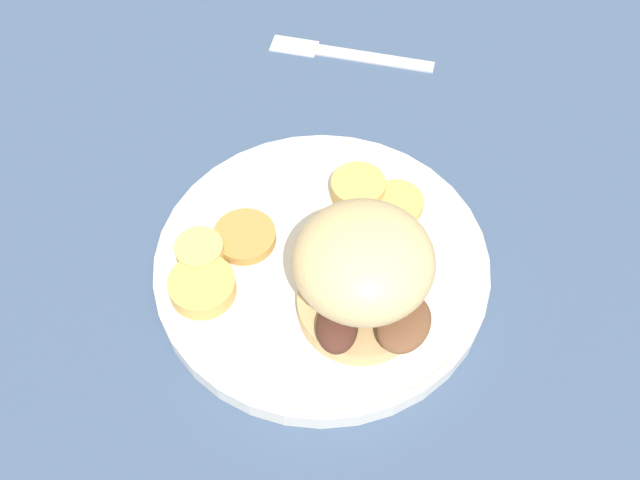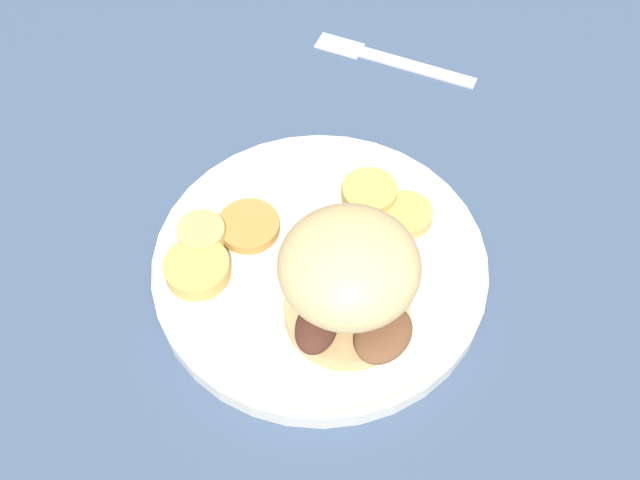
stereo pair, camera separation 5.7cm
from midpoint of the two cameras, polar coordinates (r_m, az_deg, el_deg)
name	(u,v)px [view 2 (the right image)]	position (r m, az deg, el deg)	size (l,w,h in m)	color
ground_plane	(320,271)	(0.61, 2.69, -2.57)	(4.00, 4.00, 0.00)	#3D5170
dinner_plate	(320,264)	(0.60, 2.72, -2.03)	(0.27, 0.27, 0.02)	white
sandwich	(352,277)	(0.52, 5.56, -3.02)	(0.12, 0.11, 0.10)	tan
potato_round_0	(369,194)	(0.62, 6.42, 3.32)	(0.05, 0.05, 0.02)	tan
potato_round_1	(249,226)	(0.61, -2.78, 0.89)	(0.05, 0.05, 0.01)	#BC8942
potato_round_2	(197,268)	(0.58, -6.60, -2.37)	(0.05, 0.05, 0.01)	tan
potato_round_3	(406,214)	(0.62, 9.20, 1.76)	(0.04, 0.04, 0.01)	tan
potato_round_4	(201,237)	(0.60, -6.39, 0.02)	(0.04, 0.04, 0.02)	#DBB766
fork	(392,60)	(0.78, 7.66, 13.33)	(0.06, 0.17, 0.00)	silver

